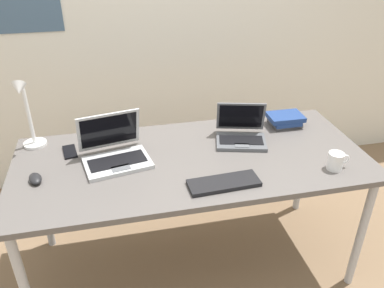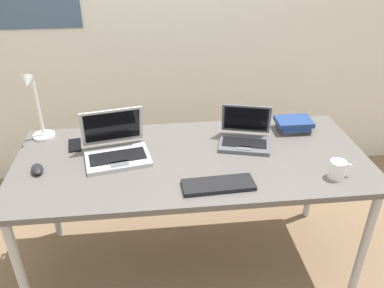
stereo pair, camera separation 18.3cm
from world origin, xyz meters
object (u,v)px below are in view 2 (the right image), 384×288
Objects in this scene: laptop_center at (245,136)px; external_keyboard at (218,185)px; desk_lamp at (36,107)px; cell_phone at (75,145)px; computer_mouse at (37,169)px; coffee_mug at (338,169)px; laptop_near_mouse at (116,148)px; book_stack at (293,124)px.

laptop_center is 0.44m from external_keyboard.
desk_lamp is 2.94× the size of cell_phone.
coffee_mug is (1.41, -0.20, 0.03)m from computer_mouse.
laptop_near_mouse is 2.68× the size of cell_phone.
desk_lamp is at bearing 178.45° from book_stack.
laptop_near_mouse is 3.23× the size of coffee_mug.
external_keyboard is at bearing -178.83° from coffee_mug.
computer_mouse is at bearing 162.98° from external_keyboard.
external_keyboard is 2.92× the size of coffee_mug.
desk_lamp reaches higher than coffee_mug.
external_keyboard is 1.63× the size of book_stack.
coffee_mug is (1.46, -0.53, -0.15)m from desk_lamp.
book_stack is (1.23, 0.05, 0.03)m from cell_phone.
coffee_mug is (1.27, -0.44, 0.04)m from cell_phone.
book_stack is 0.49m from coffee_mug.
coffee_mug is at bearing -1.67° from external_keyboard.
book_stack is at bearing -1.55° from desk_lamp.
laptop_near_mouse reaches higher than book_stack.
laptop_center is 0.87× the size of laptop_near_mouse.
computer_mouse is 0.85× the size of coffee_mug.
coffee_mug is at bearing -28.35° from cell_phone.
desk_lamp is 1.12m from laptop_center.
book_stack is (0.52, 0.50, 0.03)m from external_keyboard.
book_stack is (0.31, 0.12, -0.00)m from laptop_center.
desk_lamp is at bearing 160.08° from coffee_mug.
desk_lamp is 1.21× the size of external_keyboard.
cell_phone is at bearing 160.92° from coffee_mug.
laptop_center is 2.34× the size of cell_phone.
computer_mouse is 0.28m from cell_phone.
cell_phone is (-0.71, 0.45, -0.01)m from external_keyboard.
desk_lamp is 1.56m from coffee_mug.
laptop_center is at bearing -159.17° from book_stack.
computer_mouse is 0.47× the size of book_stack.
cell_phone is at bearing 150.75° from laptop_near_mouse.
coffee_mug is (0.57, 0.01, 0.03)m from external_keyboard.
coffee_mug is at bearing -84.90° from book_stack.
coffee_mug is at bearing -46.12° from laptop_center.
desk_lamp reaches higher than book_stack.
laptop_center reaches higher than coffee_mug.
desk_lamp is 0.49m from laptop_near_mouse.
cell_phone is 1.20× the size of coffee_mug.
laptop_center is (1.10, -0.16, -0.16)m from desk_lamp.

